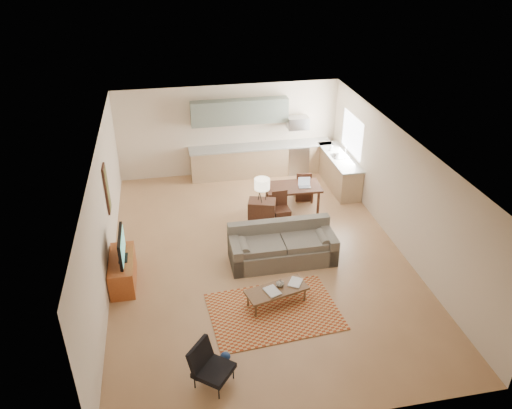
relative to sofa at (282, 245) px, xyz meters
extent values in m
plane|color=#A3744C|center=(-0.48, 0.32, -0.42)|extent=(9.00, 9.00, 0.00)
plane|color=white|center=(-0.48, 0.32, 2.28)|extent=(9.00, 9.00, 0.00)
plane|color=beige|center=(-0.48, 4.82, 0.93)|extent=(6.50, 0.00, 6.50)
plane|color=beige|center=(-0.48, -4.18, 0.93)|extent=(6.50, 0.00, 6.50)
plane|color=beige|center=(-3.73, 0.32, 0.93)|extent=(0.00, 9.00, 9.00)
plane|color=beige|center=(2.77, 0.32, 0.93)|extent=(0.00, 9.00, 9.00)
cube|color=#A5A8AD|center=(1.52, 4.50, 0.03)|extent=(0.62, 0.62, 0.90)
cube|color=#A5A8AD|center=(1.52, 4.52, 1.13)|extent=(0.62, 0.40, 0.35)
cube|color=slate|center=(-0.18, 4.65, 1.53)|extent=(2.80, 0.34, 0.70)
cube|color=white|center=(2.75, 3.32, 1.13)|extent=(0.02, 1.40, 1.05)
cube|color=#993214|center=(-0.56, -1.64, -0.41)|extent=(2.59, 1.89, 0.02)
imported|color=maroon|center=(-0.68, -1.53, -0.04)|extent=(0.46, 0.49, 0.03)
imported|color=navy|center=(-0.15, -1.24, -0.04)|extent=(0.53, 0.54, 0.02)
imported|color=black|center=(-0.37, -1.35, 0.03)|extent=(0.18, 0.18, 0.17)
imported|color=beige|center=(2.35, 3.78, 0.59)|extent=(0.10, 0.10, 0.19)
camera|label=1|loc=(-2.31, -8.92, 6.15)|focal=35.00mm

